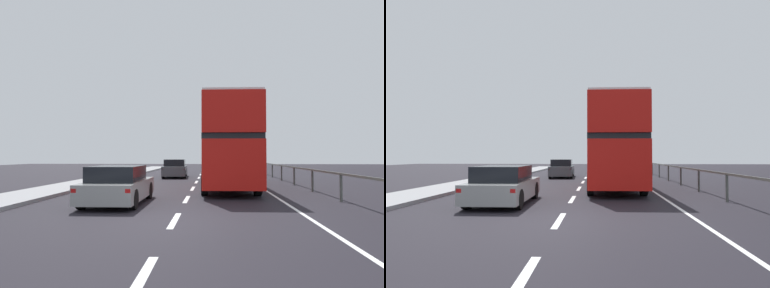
# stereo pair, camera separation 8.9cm
# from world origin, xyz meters

# --- Properties ---
(ground_plane) EXTENTS (73.01, 120.00, 0.10)m
(ground_plane) POSITION_xyz_m (0.00, 0.00, -0.05)
(ground_plane) COLOR black
(lane_paint_markings) EXTENTS (3.71, 46.00, 0.01)m
(lane_paint_markings) POSITION_xyz_m (2.12, 8.79, 0.00)
(lane_paint_markings) COLOR silver
(lane_paint_markings) RESTS_ON ground
(bridge_side_railing) EXTENTS (0.10, 42.00, 1.05)m
(bridge_side_railing) POSITION_xyz_m (5.64, 9.00, 0.85)
(bridge_side_railing) COLOR #494C47
(bridge_side_railing) RESTS_ON ground
(double_decker_bus_red) EXTENTS (2.63, 11.02, 4.29)m
(double_decker_bus_red) POSITION_xyz_m (1.72, 9.47, 2.30)
(double_decker_bus_red) COLOR red
(double_decker_bus_red) RESTS_ON ground
(hatchback_car_near) EXTENTS (1.89, 4.17, 1.32)m
(hatchback_car_near) POSITION_xyz_m (-2.30, 2.87, 0.64)
(hatchback_car_near) COLOR gray
(hatchback_car_near) RESTS_ON ground
(sedan_car_ahead) EXTENTS (1.91, 4.46, 1.39)m
(sedan_car_ahead) POSITION_xyz_m (-1.86, 17.48, 0.67)
(sedan_car_ahead) COLOR #4A5157
(sedan_car_ahead) RESTS_ON ground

